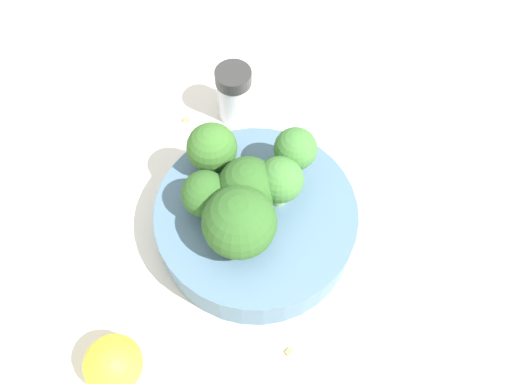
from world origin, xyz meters
name	(u,v)px	position (x,y,z in m)	size (l,w,h in m)	color
ground_plane	(256,231)	(0.00, 0.00, 0.00)	(3.00, 3.00, 0.00)	silver
bowl	(256,221)	(0.00, 0.00, 0.02)	(0.18, 0.18, 0.04)	slate
broccoli_floret_0	(239,222)	(-0.03, -0.01, 0.07)	(0.06, 0.06, 0.06)	#8EB770
broccoli_floret_1	(212,149)	(0.01, 0.06, 0.07)	(0.04, 0.04, 0.05)	#7A9E5B
broccoli_floret_2	(280,181)	(0.02, -0.01, 0.07)	(0.04, 0.04, 0.05)	#8EB770
broccoli_floret_3	(246,189)	(0.00, 0.01, 0.07)	(0.05, 0.05, 0.05)	#7A9E5B
broccoli_floret_4	(205,194)	(-0.03, 0.03, 0.07)	(0.04, 0.04, 0.05)	#7A9E5B
broccoli_floret_5	(294,150)	(0.05, 0.00, 0.08)	(0.04, 0.04, 0.06)	#84AD66
pepper_shaker	(234,94)	(0.09, 0.11, 0.03)	(0.04, 0.04, 0.06)	silver
lemon_wedge	(112,363)	(-0.16, 0.00, 0.02)	(0.05, 0.05, 0.05)	yellow
almond_crumb_0	(289,351)	(-0.06, -0.09, 0.00)	(0.01, 0.00, 0.01)	#AD7F4C
almond_crumb_1	(186,119)	(0.05, 0.14, 0.00)	(0.01, 0.00, 0.01)	tan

